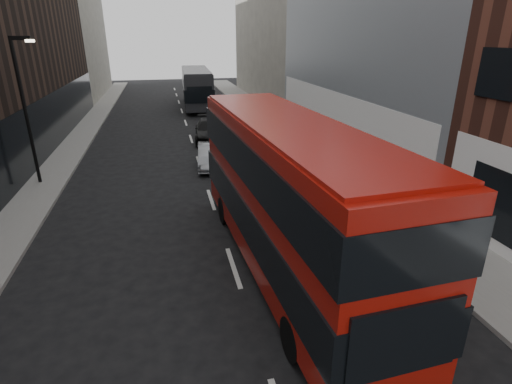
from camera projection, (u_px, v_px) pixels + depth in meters
sidewalk_right at (292, 136)px, 30.18m from camera, size 3.00×80.00×0.15m
sidewalk_left at (73, 148)px, 26.92m from camera, size 2.00×80.00×0.15m
building_victorian at (276, 11)px, 44.69m from camera, size 6.50×24.00×21.00m
building_left_mid at (17, 38)px, 28.17m from camera, size 5.00×24.00×14.00m
building_left_far at (75, 41)px, 48.29m from camera, size 5.00×20.00×13.00m
street_lamp at (25, 102)px, 19.02m from camera, size 1.06×0.22×7.00m
red_bus at (288, 191)px, 12.29m from camera, size 3.53×12.24×4.88m
grey_bus at (196, 87)px, 41.99m from camera, size 3.32×12.12×3.87m
car_a at (240, 194)px, 17.40m from camera, size 1.69×4.15×1.41m
car_b at (211, 156)px, 23.13m from camera, size 1.84×4.14×1.32m
car_c at (210, 130)px, 28.82m from camera, size 2.70×5.51×1.54m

